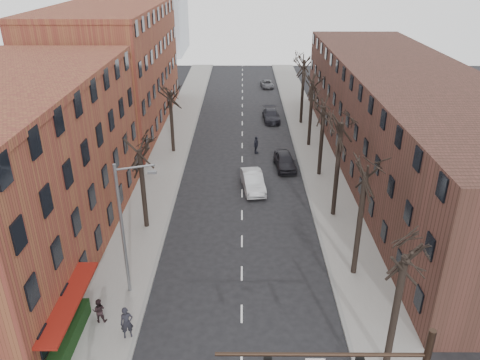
{
  "coord_description": "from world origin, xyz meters",
  "views": [
    {
      "loc": [
        0.02,
        -14.05,
        19.5
      ],
      "look_at": [
        -0.16,
        18.45,
        4.0
      ],
      "focal_mm": 35.0,
      "sensor_mm": 36.0,
      "label": 1
    }
  ],
  "objects_px": {
    "pedestrian_a": "(127,323)",
    "parked_car_mid": "(271,115)",
    "silver_sedan": "(253,181)",
    "parked_car_near": "(285,161)"
  },
  "relations": [
    {
      "from": "silver_sedan",
      "to": "parked_car_near",
      "type": "height_order",
      "value": "silver_sedan"
    },
    {
      "from": "silver_sedan",
      "to": "parked_car_near",
      "type": "distance_m",
      "value": 5.93
    },
    {
      "from": "pedestrian_a",
      "to": "parked_car_mid",
      "type": "bearing_deg",
      "value": 55.17
    },
    {
      "from": "pedestrian_a",
      "to": "parked_car_near",
      "type": "bearing_deg",
      "value": 45.43
    },
    {
      "from": "silver_sedan",
      "to": "pedestrian_a",
      "type": "xyz_separation_m",
      "value": [
        -7.4,
        -18.85,
        0.3
      ]
    },
    {
      "from": "silver_sedan",
      "to": "parked_car_mid",
      "type": "relative_size",
      "value": 1.01
    },
    {
      "from": "parked_car_near",
      "to": "parked_car_mid",
      "type": "height_order",
      "value": "parked_car_near"
    },
    {
      "from": "parked_car_near",
      "to": "parked_car_mid",
      "type": "bearing_deg",
      "value": 87.23
    },
    {
      "from": "silver_sedan",
      "to": "pedestrian_a",
      "type": "bearing_deg",
      "value": -119.03
    },
    {
      "from": "silver_sedan",
      "to": "pedestrian_a",
      "type": "height_order",
      "value": "pedestrian_a"
    }
  ]
}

